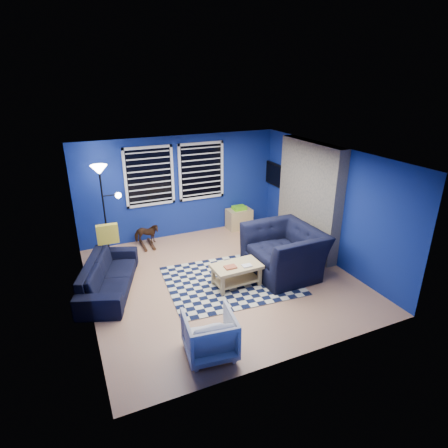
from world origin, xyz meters
The scene contains 18 objects.
floor centered at (0.00, 0.00, 0.00)m, with size 5.00×5.00×0.00m, color tan.
ceiling centered at (0.00, 0.00, 2.50)m, with size 5.00×5.00×0.00m, color white.
wall_back centered at (0.00, 2.50, 1.25)m, with size 5.00×5.00×0.00m, color navy.
wall_left centered at (-2.50, 0.00, 1.25)m, with size 5.00×5.00×0.00m, color navy.
wall_right centered at (2.50, 0.00, 1.25)m, with size 5.00×5.00×0.00m, color navy.
fireplace centered at (2.36, 0.50, 1.20)m, with size 0.65×2.00×2.50m.
window_left centered at (-0.75, 2.46, 1.60)m, with size 1.17×0.06×1.42m.
window_right centered at (0.55, 2.46, 1.60)m, with size 1.17×0.06×1.42m.
tv centered at (2.45, 2.00, 1.40)m, with size 0.07×1.00×0.58m.
rug centered at (0.15, -0.16, 0.01)m, with size 2.50×2.00×0.02m, color black.
sofa centered at (-2.10, 0.49, 0.30)m, with size 0.80×2.06×0.60m, color black.
armchair_big centered at (1.28, -0.28, 0.48)m, with size 1.30×1.49×0.97m, color black.
armchair_bent centered at (-1.02, -1.92, 0.34)m, with size 0.72×0.74×0.67m, color gray.
rocking_horse centered at (-1.00, 2.12, 0.32)m, with size 0.58×0.27×0.49m, color #422815.
coffee_table centered at (0.17, -0.36, 0.32)m, with size 0.95×0.57×0.47m.
cabinet centered at (1.50, 2.25, 0.27)m, with size 0.63×0.42×0.62m.
floor_lamp centered at (-1.87, 2.03, 1.70)m, with size 0.56×0.35×2.07m.
throw_pillow centered at (-1.95, 1.32, 0.80)m, with size 0.43×0.13×0.41m, color yellow.
Camera 1 is at (-2.62, -6.03, 3.85)m, focal length 30.00 mm.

